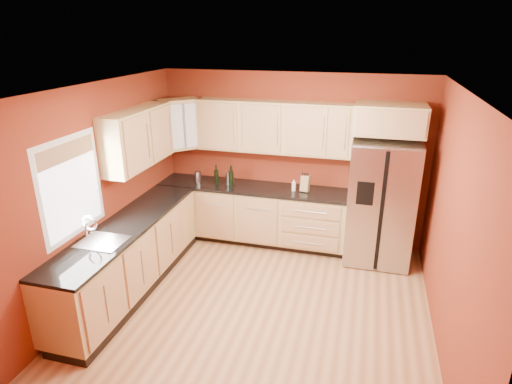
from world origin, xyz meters
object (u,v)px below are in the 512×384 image
knife_block (305,183)px  refrigerator (381,202)px  canister_left (230,178)px  wine_bottle_a (216,175)px  soap_dispenser (294,185)px

knife_block → refrigerator: bearing=4.4°
canister_left → knife_block: (1.17, 0.01, 0.02)m
wine_bottle_a → knife_block: size_ratio=1.30×
refrigerator → wine_bottle_a: bearing=179.3°
knife_block → canister_left: bearing=-170.5°
soap_dispenser → knife_block: bearing=14.3°
canister_left → soap_dispenser: 1.00m
canister_left → knife_block: knife_block is taller
wine_bottle_a → refrigerator: bearing=-0.7°
knife_block → soap_dispenser: size_ratio=1.36×
wine_bottle_a → soap_dispenser: wine_bottle_a is taller
canister_left → knife_block: bearing=0.6°
refrigerator → soap_dispenser: refrigerator is taller
refrigerator → knife_block: (-1.09, 0.09, 0.15)m
refrigerator → canister_left: 2.26m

